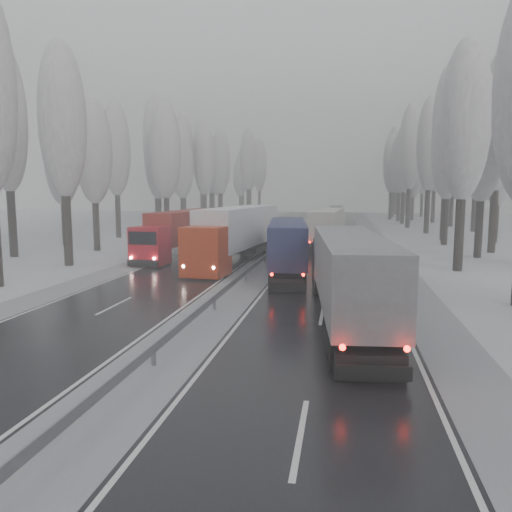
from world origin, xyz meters
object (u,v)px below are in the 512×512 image
(truck_red_white, at_px, (236,231))
(truck_red_red, at_px, (182,230))
(truck_grey_tarp, at_px, (347,271))
(box_truck_distant, at_px, (336,212))
(truck_blue_box, at_px, (287,243))
(truck_cream_box, at_px, (329,225))

(truck_red_white, distance_m, truck_red_red, 7.25)
(truck_grey_tarp, height_order, box_truck_distant, truck_grey_tarp)
(truck_grey_tarp, xyz_separation_m, box_truck_distant, (-1.74, 81.87, -0.77))
(truck_grey_tarp, bearing_deg, box_truck_distant, 85.61)
(truck_blue_box, relative_size, truck_cream_box, 0.95)
(box_truck_distant, distance_m, truck_red_white, 65.35)
(truck_blue_box, relative_size, truck_red_white, 0.83)
(truck_red_white, bearing_deg, truck_cream_box, 67.33)
(truck_grey_tarp, xyz_separation_m, truck_red_white, (-8.66, 16.90, 0.32))
(truck_grey_tarp, xyz_separation_m, truck_cream_box, (-1.71, 29.89, -0.00))
(truck_blue_box, height_order, box_truck_distant, truck_blue_box)
(truck_red_white, relative_size, truck_red_red, 1.12)
(truck_blue_box, bearing_deg, truck_cream_box, 75.83)
(truck_grey_tarp, distance_m, truck_cream_box, 29.94)
(truck_red_white, height_order, truck_red_red, truck_red_white)
(truck_cream_box, distance_m, box_truck_distant, 51.98)
(truck_grey_tarp, height_order, truck_blue_box, truck_grey_tarp)
(truck_cream_box, distance_m, truck_red_white, 14.74)
(truck_grey_tarp, bearing_deg, truck_red_white, 111.52)
(truck_grey_tarp, distance_m, truck_blue_box, 13.36)
(box_truck_distant, relative_size, truck_red_red, 0.52)
(truck_cream_box, xyz_separation_m, truck_red_white, (-6.95, -13.00, 0.32))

